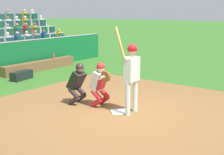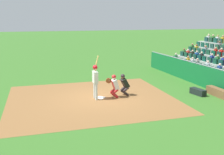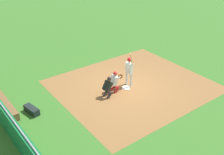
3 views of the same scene
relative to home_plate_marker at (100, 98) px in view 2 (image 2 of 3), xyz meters
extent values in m
plane|color=#366B24|center=(0.00, 0.00, -0.02)|extent=(160.00, 160.00, 0.00)
cube|color=brown|center=(0.00, 0.50, -0.01)|extent=(8.03, 9.02, 0.01)
cube|color=white|center=(0.00, 0.00, 0.00)|extent=(0.62, 0.62, 0.02)
cylinder|color=silver|center=(-0.31, 0.31, 0.43)|extent=(0.13, 0.13, 0.90)
cylinder|color=silver|center=(0.07, 0.31, 0.43)|extent=(0.13, 0.13, 0.90)
cube|color=silver|center=(-0.12, 0.31, 1.20)|extent=(0.48, 0.22, 0.64)
sphere|color=tan|center=(-0.12, 0.31, 1.67)|extent=(0.23, 0.23, 0.23)
sphere|color=#B31119|center=(-0.12, 0.31, 1.74)|extent=(0.26, 0.26, 0.26)
cylinder|color=silver|center=(-0.06, 0.29, 1.50)|extent=(0.51, 0.14, 0.14)
cylinder|color=silver|center=(0.13, 0.29, 1.50)|extent=(0.18, 0.15, 0.13)
cylinder|color=tan|center=(0.21, 0.15, 1.92)|extent=(0.14, 0.30, 0.80)
sphere|color=black|center=(0.18, 0.26, 1.53)|extent=(0.06, 0.06, 0.06)
cylinder|color=red|center=(-0.29, -0.75, 0.14)|extent=(0.16, 0.39, 0.34)
cylinder|color=red|center=(-0.29, -0.75, 0.36)|extent=(0.16, 0.39, 0.33)
cylinder|color=red|center=(0.03, -0.76, 0.14)|extent=(0.16, 0.39, 0.34)
cylinder|color=red|center=(0.03, -0.76, 0.36)|extent=(0.16, 0.39, 0.33)
cube|color=white|center=(-0.13, -0.82, 0.72)|extent=(0.44, 0.42, 0.60)
cube|color=red|center=(-0.13, -0.70, 0.72)|extent=(0.39, 0.21, 0.45)
sphere|color=tan|center=(-0.13, -0.73, 1.09)|extent=(0.22, 0.22, 0.22)
cube|color=black|center=(-0.13, -0.73, 1.09)|extent=(0.20, 0.11, 0.20)
sphere|color=red|center=(-0.13, -0.73, 1.16)|extent=(0.24, 0.24, 0.24)
cylinder|color=brown|center=(0.00, -0.46, 0.93)|extent=(0.08, 0.30, 0.30)
cylinder|color=white|center=(0.02, -0.64, 0.86)|extent=(0.14, 0.40, 0.22)
cylinder|color=#2D2224|center=(-0.07, -1.45, 0.14)|extent=(0.16, 0.39, 0.34)
cylinder|color=#2D2224|center=(-0.07, -1.45, 0.36)|extent=(0.16, 0.39, 0.33)
cylinder|color=#2D2224|center=(0.25, -1.44, 0.14)|extent=(0.16, 0.39, 0.34)
cylinder|color=#2D2224|center=(0.25, -1.44, 0.36)|extent=(0.16, 0.39, 0.33)
cube|color=black|center=(0.09, -1.46, 0.70)|extent=(0.44, 0.50, 0.60)
cube|color=#2D2224|center=(0.09, -1.35, 0.70)|extent=(0.39, 0.29, 0.43)
sphere|color=brown|center=(0.08, -1.32, 1.05)|extent=(0.22, 0.22, 0.22)
cube|color=black|center=(0.08, -1.32, 1.05)|extent=(0.20, 0.14, 0.19)
sphere|color=#2D2224|center=(0.08, -1.32, 1.11)|extent=(0.24, 0.24, 0.24)
cube|color=#126530|center=(0.00, -6.95, 0.65)|extent=(15.65, 0.24, 1.34)
cylinder|color=gray|center=(0.00, -6.95, 1.36)|extent=(15.65, 0.07, 0.07)
cube|color=black|center=(-1.08, -5.49, 0.16)|extent=(1.03, 0.52, 0.35)
cube|color=#19442F|center=(1.33, -9.19, 0.62)|extent=(0.44, 0.10, 0.42)
cube|color=#133E34|center=(2.00, -9.19, 0.62)|extent=(0.44, 0.10, 0.42)
cube|color=#274193|center=(2.00, -9.42, 0.67)|extent=(0.32, 0.22, 0.52)
sphere|color=beige|center=(2.00, -9.42, 1.03)|extent=(0.19, 0.19, 0.19)
cube|color=#193D36|center=(2.67, -9.19, 0.62)|extent=(0.44, 0.10, 0.42)
cube|color=#194236|center=(3.33, -9.19, 0.62)|extent=(0.44, 0.10, 0.42)
cube|color=silver|center=(3.33, -9.42, 0.67)|extent=(0.32, 0.22, 0.52)
sphere|color=beige|center=(3.33, -9.42, 1.03)|extent=(0.19, 0.19, 0.19)
cube|color=#14432F|center=(4.00, -9.19, 0.62)|extent=(0.44, 0.10, 0.42)
cube|color=#13402D|center=(4.67, -9.19, 0.62)|extent=(0.44, 0.10, 0.42)
cube|color=gray|center=(4.67, -9.42, 0.67)|extent=(0.32, 0.22, 0.52)
sphere|color=#D4AF8D|center=(4.67, -9.42, 1.03)|extent=(0.19, 0.19, 0.19)
cube|color=#1C3A3A|center=(5.33, -9.19, 0.62)|extent=(0.44, 0.10, 0.42)
cube|color=white|center=(5.33, -9.42, 0.67)|extent=(0.32, 0.22, 0.52)
sphere|color=beige|center=(5.33, -9.42, 1.03)|extent=(0.19, 0.19, 0.19)
cube|color=#163D3B|center=(6.00, -9.19, 0.62)|extent=(0.44, 0.10, 0.42)
cube|color=gold|center=(6.00, -9.42, 0.67)|extent=(0.32, 0.22, 0.52)
sphere|color=#A97752|center=(6.00, -9.42, 1.03)|extent=(0.19, 0.19, 0.19)
cube|color=#1D3F32|center=(6.67, -9.19, 0.62)|extent=(0.44, 0.10, 0.42)
cube|color=#1B3F37|center=(7.33, -9.19, 0.62)|extent=(0.44, 0.10, 0.42)
cube|color=#194232|center=(8.00, -9.19, 0.62)|extent=(0.44, 0.10, 0.42)
cube|color=#2B7340|center=(8.00, -9.42, 0.67)|extent=(0.32, 0.22, 0.52)
sphere|color=beige|center=(8.00, -9.42, 1.03)|extent=(0.19, 0.19, 0.19)
cube|color=#133B3B|center=(2.67, -10.05, 1.04)|extent=(0.44, 0.10, 0.42)
cube|color=navy|center=(2.67, -10.27, 1.09)|extent=(0.32, 0.22, 0.52)
sphere|color=#9F8051|center=(2.67, -10.27, 1.45)|extent=(0.19, 0.19, 0.19)
cube|color=#144730|center=(3.33, -10.05, 1.04)|extent=(0.44, 0.10, 0.42)
cube|color=#2B7233|center=(3.33, -10.27, 1.09)|extent=(0.32, 0.22, 0.52)
sphere|color=tan|center=(3.33, -10.27, 1.45)|extent=(0.19, 0.19, 0.19)
cube|color=#1B4735|center=(4.00, -10.05, 1.04)|extent=(0.44, 0.10, 0.42)
cube|color=navy|center=(4.00, -10.27, 1.09)|extent=(0.32, 0.22, 0.52)
sphere|color=beige|center=(4.00, -10.27, 1.45)|extent=(0.19, 0.19, 0.19)
cube|color=#0E4435|center=(4.67, -10.05, 1.04)|extent=(0.44, 0.10, 0.42)
cube|color=#0F3F37|center=(5.33, -10.05, 1.04)|extent=(0.44, 0.10, 0.42)
cube|color=#212527|center=(5.33, -10.27, 1.09)|extent=(0.32, 0.22, 0.52)
sphere|color=beige|center=(5.33, -10.27, 1.45)|extent=(0.19, 0.19, 0.19)
cube|color=#163F31|center=(6.00, -10.05, 1.04)|extent=(0.44, 0.10, 0.42)
cube|color=#144191|center=(6.00, -10.27, 1.09)|extent=(0.32, 0.22, 0.52)
sphere|color=beige|center=(6.00, -10.27, 1.45)|extent=(0.19, 0.19, 0.19)
cube|color=#1A4938|center=(6.67, -10.05, 1.04)|extent=(0.44, 0.10, 0.42)
cube|color=#26281D|center=(6.67, -10.27, 1.09)|extent=(0.32, 0.22, 0.52)
sphere|color=#CFAC87|center=(6.67, -10.27, 1.45)|extent=(0.19, 0.19, 0.19)
cube|color=#16422F|center=(7.33, -10.05, 1.04)|extent=(0.44, 0.10, 0.42)
cube|color=red|center=(7.33, -10.27, 1.09)|extent=(0.32, 0.22, 0.52)
sphere|color=beige|center=(7.33, -10.27, 1.45)|extent=(0.19, 0.19, 0.19)
cube|color=#163D37|center=(8.00, -10.05, 1.04)|extent=(0.44, 0.10, 0.42)
cube|color=#377736|center=(8.00, -10.27, 1.09)|extent=(0.32, 0.22, 0.52)
sphere|color=brown|center=(8.00, -10.27, 1.45)|extent=(0.19, 0.19, 0.19)
cube|color=#163B2F|center=(4.00, -10.90, 1.47)|extent=(0.44, 0.10, 0.42)
cube|color=red|center=(4.00, -11.13, 1.52)|extent=(0.32, 0.22, 0.52)
sphere|color=#CEAD8C|center=(4.00, -11.13, 1.88)|extent=(0.19, 0.19, 0.19)
cube|color=#0F4731|center=(4.67, -10.90, 1.47)|extent=(0.44, 0.10, 0.42)
cube|color=red|center=(4.67, -11.13, 1.52)|extent=(0.32, 0.22, 0.52)
sphere|color=tan|center=(4.67, -11.13, 1.88)|extent=(0.19, 0.19, 0.19)
cube|color=#17462E|center=(5.33, -10.90, 1.47)|extent=(0.44, 0.10, 0.42)
cube|color=#0F4437|center=(6.00, -10.90, 1.47)|extent=(0.44, 0.10, 0.42)
cube|color=gray|center=(6.00, -11.13, 1.52)|extent=(0.32, 0.22, 0.52)
sphere|color=#B1724E|center=(6.00, -11.13, 1.88)|extent=(0.19, 0.19, 0.19)
cube|color=#19493A|center=(6.67, -10.90, 1.47)|extent=(0.44, 0.10, 0.42)
cube|color=#164530|center=(7.33, -10.90, 1.47)|extent=(0.44, 0.10, 0.42)
cube|color=gold|center=(7.33, -11.13, 1.52)|extent=(0.32, 0.22, 0.52)
sphere|color=brown|center=(7.33, -11.13, 1.88)|extent=(0.19, 0.19, 0.19)
cube|color=#113E31|center=(8.00, -10.90, 1.47)|extent=(0.44, 0.10, 0.42)
cube|color=#2E682E|center=(8.00, -11.13, 1.52)|extent=(0.32, 0.22, 0.52)
sphere|color=#A3745A|center=(8.00, -11.13, 1.88)|extent=(0.19, 0.19, 0.19)
cube|color=#194031|center=(4.67, -11.75, 1.89)|extent=(0.44, 0.10, 0.42)
cube|color=#1C4530|center=(5.33, -11.75, 1.89)|extent=(0.44, 0.10, 0.42)
cube|color=gray|center=(5.33, -11.98, 1.94)|extent=(0.32, 0.22, 0.52)
sphere|color=brown|center=(5.33, -11.98, 2.30)|extent=(0.19, 0.19, 0.19)
cube|color=#1D4038|center=(6.00, -11.75, 1.89)|extent=(0.44, 0.10, 0.42)
cube|color=#164837|center=(6.67, -11.75, 1.89)|extent=(0.44, 0.10, 0.42)
cube|color=#134536|center=(7.33, -11.75, 1.89)|extent=(0.44, 0.10, 0.42)
cube|color=#144538|center=(8.00, -11.75, 1.89)|extent=(0.44, 0.10, 0.42)
cube|color=#1A3D2C|center=(6.00, -12.60, 2.32)|extent=(0.44, 0.10, 0.42)
cube|color=gold|center=(6.00, -12.83, 2.37)|extent=(0.32, 0.22, 0.52)
sphere|color=#AA7E56|center=(6.00, -12.83, 2.73)|extent=(0.19, 0.19, 0.19)
cube|color=#144238|center=(6.67, -12.60, 2.32)|extent=(0.44, 0.10, 0.42)
cube|color=silver|center=(6.67, -12.83, 2.37)|extent=(0.32, 0.22, 0.52)
sphere|color=#A2834C|center=(6.67, -12.83, 2.73)|extent=(0.19, 0.19, 0.19)
cube|color=#1C3F2D|center=(7.33, -12.60, 2.32)|extent=(0.44, 0.10, 0.42)
cube|color=#347234|center=(7.33, -12.83, 2.37)|extent=(0.32, 0.22, 0.52)
sphere|color=tan|center=(7.33, -12.83, 2.73)|extent=(0.19, 0.19, 0.19)
cube|color=#1A3C3B|center=(8.00, -12.60, 2.32)|extent=(0.44, 0.10, 0.42)
cube|color=white|center=(8.00, -12.83, 2.37)|extent=(0.32, 0.22, 0.52)
sphere|color=beige|center=(8.00, -12.83, 2.73)|extent=(0.19, 0.19, 0.19)
camera|label=1|loc=(6.56, 4.42, 2.69)|focal=48.77mm
camera|label=2|loc=(-13.56, 3.61, 4.27)|focal=42.56mm
camera|label=3|loc=(10.42, -9.19, 8.29)|focal=43.14mm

